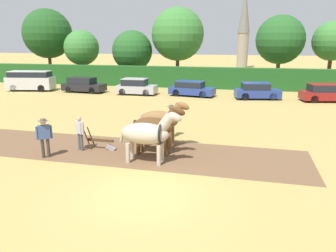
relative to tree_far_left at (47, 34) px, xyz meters
name	(u,v)px	position (x,y,z in m)	size (l,w,h in m)	color
ground_plane	(144,194)	(22.96, -30.72, -6.04)	(240.00, 240.00, 0.00)	#A88E4C
plowed_furrow_strip	(93,148)	(19.07, -26.61, -6.04)	(20.28, 4.11, 0.01)	brown
hedgerow	(216,78)	(22.96, -4.10, -4.89)	(55.94, 1.38, 2.30)	#1E511E
tree_far_left	(47,34)	(0.00, 0.00, 0.00)	(6.49, 6.49, 9.30)	brown
tree_left	(82,48)	(5.59, -1.40, -1.80)	(4.42, 4.42, 6.47)	#4C3823
tree_center_left	(132,51)	(11.99, -0.29, -2.15)	(5.09, 5.09, 6.44)	#4C3823
tree_center	(178,34)	(17.75, 0.24, -0.14)	(6.44, 6.44, 9.13)	#4C3823
tree_center_right	(280,40)	(29.79, 0.20, -0.81)	(5.54, 5.54, 8.02)	brown
tree_right	(332,41)	(35.52, 1.03, -0.95)	(4.47, 4.47, 7.36)	#4C3823
church_spire	(244,27)	(25.32, 25.56, 1.62)	(2.25, 2.25, 14.63)	gray
draft_horse_lead_left	(147,133)	(22.22, -27.79, -4.75)	(2.81, 0.99, 2.35)	#B2A38E
draft_horse_lead_right	(155,127)	(22.23, -26.64, -4.74)	(2.64, 0.90, 2.35)	#513319
draft_horse_trail_left	(161,120)	(22.24, -25.49, -4.69)	(2.62, 0.96, 2.37)	brown
plow	(103,143)	(19.62, -26.62, -5.72)	(1.57, 0.46, 1.13)	#4C331E
farmer_at_plow	(80,131)	(18.62, -26.94, -5.08)	(0.57, 0.44, 1.66)	#4C4C4C
farmer_beside_team	(171,118)	(22.37, -23.85, -4.98)	(0.45, 0.69, 1.79)	#28334C
farmer_onlooker_left	(44,135)	(17.59, -28.24, -4.97)	(0.57, 0.47, 1.79)	#38332D
parked_van	(30,81)	(4.10, -10.27, -4.98)	(5.00, 2.67, 2.06)	#BCBCC1
parked_car_left	(83,85)	(10.04, -10.01, -5.31)	(4.44, 2.01, 1.51)	black
parked_car_center_left	(136,87)	(15.76, -10.17, -5.29)	(3.87, 1.91, 1.57)	#A8A8B2
parked_car_center	(191,89)	(21.19, -9.83, -5.35)	(4.48, 2.44, 1.41)	navy
parked_car_center_right	(257,91)	(27.20, -10.15, -5.32)	(4.21, 2.47, 1.48)	navy
parked_car_right	(326,93)	(32.98, -10.12, -5.30)	(4.51, 2.56, 1.53)	maroon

